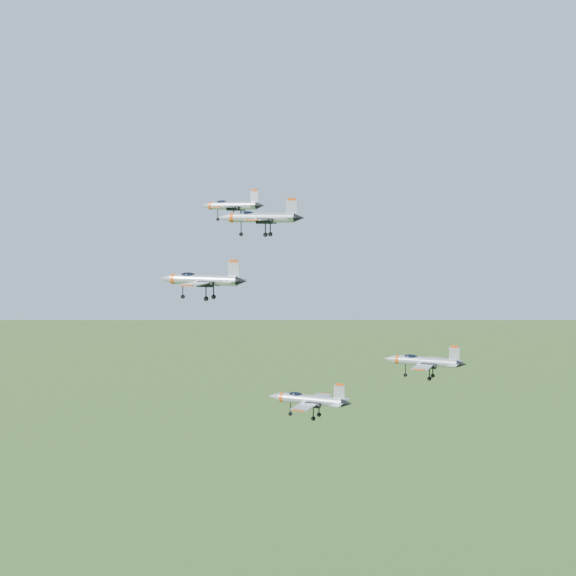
% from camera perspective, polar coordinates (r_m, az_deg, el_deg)
% --- Properties ---
extents(jet_lead, '(11.78, 9.80, 3.15)m').
position_cam_1_polar(jet_lead, '(126.70, -4.06, 5.88)').
color(jet_lead, '#A4A8B0').
extents(jet_left_high, '(13.07, 10.87, 3.49)m').
position_cam_1_polar(jet_left_high, '(115.08, -2.03, 5.04)').
color(jet_left_high, '#A4A8B0').
extents(jet_right_high, '(11.42, 9.41, 3.06)m').
position_cam_1_polar(jet_right_high, '(94.67, -6.18, 0.60)').
color(jet_right_high, '#A4A8B0').
extents(jet_left_low, '(11.87, 9.74, 3.19)m').
position_cam_1_polar(jet_left_low, '(115.10, 9.61, -5.15)').
color(jet_left_low, '#A4A8B0').
extents(jet_right_low, '(10.89, 8.93, 2.92)m').
position_cam_1_polar(jet_right_low, '(98.25, 1.45, -7.93)').
color(jet_right_low, '#A4A8B0').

